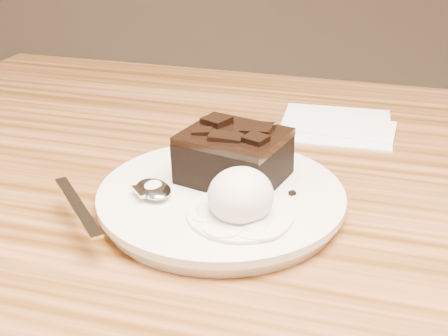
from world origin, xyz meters
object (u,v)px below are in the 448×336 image
(plate, at_px, (221,199))
(spoon, at_px, (153,190))
(brownie, at_px, (234,159))
(ice_cream_scoop, at_px, (241,196))
(napkin, at_px, (336,125))

(plate, xyz_separation_m, spoon, (-0.06, -0.03, 0.02))
(brownie, height_order, spoon, brownie)
(brownie, bearing_deg, spoon, -139.35)
(plate, relative_size, spoon, 1.35)
(brownie, xyz_separation_m, ice_cream_scoop, (0.03, -0.07, -0.00))
(ice_cream_scoop, bearing_deg, plate, 126.19)
(brownie, distance_m, ice_cream_scoop, 0.07)
(spoon, bearing_deg, ice_cream_scoop, -53.63)
(spoon, bearing_deg, plate, -20.22)
(napkin, bearing_deg, plate, -108.71)
(ice_cream_scoop, distance_m, spoon, 0.09)
(plate, xyz_separation_m, ice_cream_scoop, (0.03, -0.04, 0.03))
(ice_cream_scoop, xyz_separation_m, napkin, (0.05, 0.29, -0.04))
(napkin, bearing_deg, spoon, -117.52)
(brownie, bearing_deg, plate, -99.82)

